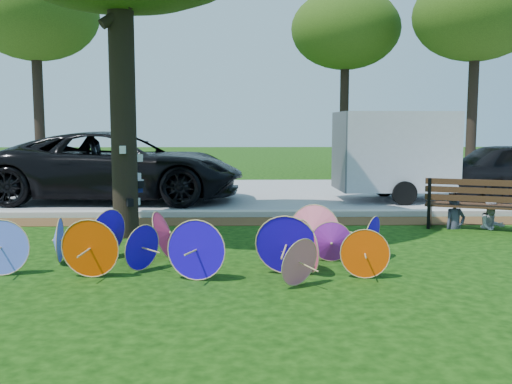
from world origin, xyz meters
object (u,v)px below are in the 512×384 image
at_px(parasol_pile, 211,243).
at_px(person_right, 493,201).
at_px(person_left, 456,197).
at_px(black_van, 118,167).
at_px(park_bench, 475,204).
at_px(cargo_trailer, 395,151).

xyz_separation_m(parasol_pile, person_right, (5.15, 2.96, 0.17)).
bearing_deg(person_left, black_van, 132.23).
relative_size(parasol_pile, person_right, 5.34).
xyz_separation_m(park_bench, person_right, (0.35, 0.05, 0.05)).
relative_size(cargo_trailer, person_left, 2.37).
bearing_deg(cargo_trailer, park_bench, -85.23).
bearing_deg(person_left, park_bench, -26.11).
distance_m(park_bench, person_right, 0.36).
relative_size(black_van, park_bench, 3.51).
bearing_deg(cargo_trailer, person_left, -90.10).
relative_size(parasol_pile, park_bench, 3.11).
bearing_deg(park_bench, black_van, 173.00).
xyz_separation_m(cargo_trailer, person_left, (0.12, -4.03, -0.70)).
relative_size(black_van, person_left, 5.35).
height_order(cargo_trailer, person_right, cargo_trailer).
bearing_deg(cargo_trailer, person_right, -80.30).
bearing_deg(black_van, person_right, -114.67).
bearing_deg(person_left, cargo_trailer, 73.73).
height_order(park_bench, person_left, person_left).
bearing_deg(parasol_pile, person_right, 29.87).
bearing_deg(cargo_trailer, parasol_pile, -123.59).
height_order(black_van, cargo_trailer, cargo_trailer).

